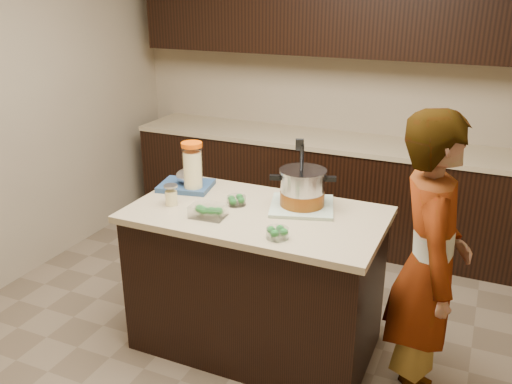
# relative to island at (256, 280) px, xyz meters

# --- Properties ---
(ground_plane) EXTENTS (4.00, 4.00, 0.00)m
(ground_plane) POSITION_rel_island_xyz_m (0.00, 0.00, -0.45)
(ground_plane) COLOR brown
(ground_plane) RESTS_ON ground
(room_shell) EXTENTS (4.04, 4.04, 2.72)m
(room_shell) POSITION_rel_island_xyz_m (0.00, 0.00, 1.26)
(room_shell) COLOR tan
(room_shell) RESTS_ON ground
(back_cabinets) EXTENTS (3.60, 0.63, 2.33)m
(back_cabinets) POSITION_rel_island_xyz_m (0.00, 1.74, 0.49)
(back_cabinets) COLOR black
(back_cabinets) RESTS_ON ground
(island) EXTENTS (1.46, 0.81, 0.90)m
(island) POSITION_rel_island_xyz_m (0.00, 0.00, 0.00)
(island) COLOR black
(island) RESTS_ON ground
(dish_towel) EXTENTS (0.45, 0.45, 0.02)m
(dish_towel) POSITION_rel_island_xyz_m (0.22, 0.16, 0.46)
(dish_towel) COLOR #608157
(dish_towel) RESTS_ON island
(stock_pot) EXTENTS (0.37, 0.35, 0.39)m
(stock_pot) POSITION_rel_island_xyz_m (0.22, 0.16, 0.56)
(stock_pot) COLOR #B7B7BC
(stock_pot) RESTS_ON dish_towel
(lemonade_pitcher) EXTENTS (0.16, 0.16, 0.32)m
(lemonade_pitcher) POSITION_rel_island_xyz_m (-0.49, 0.13, 0.59)
(lemonade_pitcher) COLOR #F6E396
(lemonade_pitcher) RESTS_ON island
(mason_jar) EXTENTS (0.09, 0.09, 0.13)m
(mason_jar) POSITION_rel_island_xyz_m (-0.50, -0.11, 0.51)
(mason_jar) COLOR #F6E396
(mason_jar) RESTS_ON island
(broccoli_tub_left) EXTENTS (0.15, 0.15, 0.05)m
(broccoli_tub_left) POSITION_rel_island_xyz_m (-0.15, 0.05, 0.47)
(broccoli_tub_left) COLOR silver
(broccoli_tub_left) RESTS_ON island
(broccoli_tub_right) EXTENTS (0.15, 0.15, 0.06)m
(broccoli_tub_right) POSITION_rel_island_xyz_m (0.24, -0.27, 0.47)
(broccoli_tub_right) COLOR silver
(broccoli_tub_right) RESTS_ON island
(broccoli_tub_rect) EXTENTS (0.20, 0.16, 0.07)m
(broccoli_tub_rect) POSITION_rel_island_xyz_m (-0.21, -0.18, 0.48)
(broccoli_tub_rect) COLOR silver
(broccoli_tub_rect) RESTS_ON island
(blue_tray) EXTENTS (0.36, 0.31, 0.12)m
(blue_tray) POSITION_rel_island_xyz_m (-0.56, 0.17, 0.49)
(blue_tray) COLOR navy
(blue_tray) RESTS_ON island
(person) EXTENTS (0.50, 0.66, 1.61)m
(person) POSITION_rel_island_xyz_m (0.98, -0.10, 0.35)
(person) COLOR gray
(person) RESTS_ON ground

